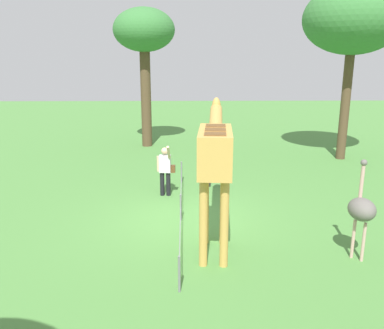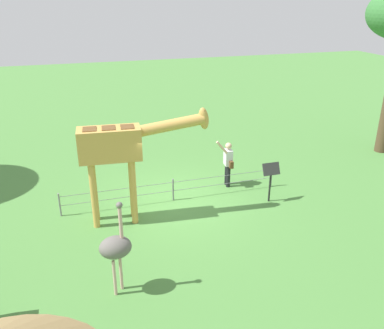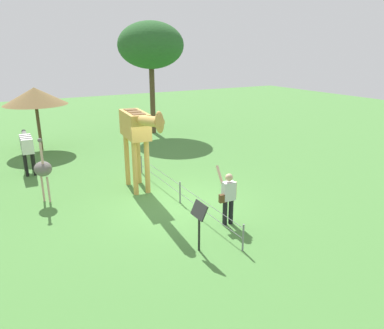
% 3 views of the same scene
% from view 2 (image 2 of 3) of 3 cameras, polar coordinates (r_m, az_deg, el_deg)
% --- Properties ---
extents(ground_plane, '(60.00, 60.00, 0.00)m').
position_cam_2_polar(ground_plane, '(13.23, -2.47, -5.22)').
color(ground_plane, '#4C843D').
extents(giraffe, '(3.70, 0.84, 3.30)m').
position_cam_2_polar(giraffe, '(11.44, -9.88, 2.23)').
color(giraffe, gold).
rests_on(giraffe, ground_plane).
extents(visitor, '(0.63, 0.59, 1.73)m').
position_cam_2_polar(visitor, '(13.99, 5.03, 0.40)').
color(visitor, black).
rests_on(visitor, ground_plane).
extents(ostrich, '(0.70, 0.56, 2.25)m').
position_cam_2_polar(ostrich, '(9.09, -10.60, -11.30)').
color(ostrich, '#CC9E93').
rests_on(ostrich, ground_plane).
extents(info_sign, '(0.56, 0.21, 1.32)m').
position_cam_2_polar(info_sign, '(13.09, 10.93, -1.35)').
color(info_sign, black).
rests_on(info_sign, ground_plane).
extents(wire_fence, '(7.05, 0.05, 0.75)m').
position_cam_2_polar(wire_fence, '(13.16, -2.64, -3.41)').
color(wire_fence, slate).
rests_on(wire_fence, ground_plane).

